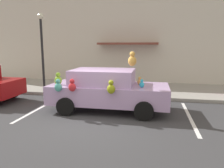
# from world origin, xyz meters

# --- Properties ---
(ground_plane) EXTENTS (60.00, 60.00, 0.00)m
(ground_plane) POSITION_xyz_m (0.00, 0.00, 0.00)
(ground_plane) COLOR #38383A
(sidewalk) EXTENTS (24.00, 4.00, 0.15)m
(sidewalk) POSITION_xyz_m (0.00, 5.00, 0.07)
(sidewalk) COLOR gray
(sidewalk) RESTS_ON ground
(storefront_building) EXTENTS (24.00, 1.25, 6.40)m
(storefront_building) POSITION_xyz_m (0.00, 7.14, 3.19)
(storefront_building) COLOR beige
(storefront_building) RESTS_ON ground
(parking_stripe_front) EXTENTS (0.12, 3.60, 0.01)m
(parking_stripe_front) POSITION_xyz_m (3.24, 1.00, 0.00)
(parking_stripe_front) COLOR silver
(parking_stripe_front) RESTS_ON ground
(parking_stripe_rear) EXTENTS (0.12, 3.60, 0.01)m
(parking_stripe_rear) POSITION_xyz_m (-2.36, 1.00, 0.00)
(parking_stripe_rear) COLOR silver
(parking_stripe_rear) RESTS_ON ground
(plush_covered_car) EXTENTS (4.37, 2.14, 2.23)m
(plush_covered_car) POSITION_xyz_m (0.28, 1.24, 0.80)
(plush_covered_car) COLOR #B695C7
(plush_covered_car) RESTS_ON ground
(teddy_bear_on_sidewalk) EXTENTS (0.40, 0.33, 0.77)m
(teddy_bear_on_sidewalk) POSITION_xyz_m (-2.08, 3.77, 0.50)
(teddy_bear_on_sidewalk) COLOR beige
(teddy_bear_on_sidewalk) RESTS_ON sidewalk
(street_lamp_post) EXTENTS (0.28, 0.28, 3.83)m
(street_lamp_post) POSITION_xyz_m (-3.54, 3.50, 2.50)
(street_lamp_post) COLOR black
(street_lamp_post) RESTS_ON sidewalk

